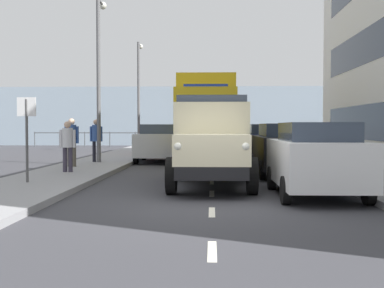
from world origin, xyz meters
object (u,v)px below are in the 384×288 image
street_sign (27,124)px  truck_vintage_cream (212,144)px  car_red_oppositeside_1 (169,139)px  pedestrian_couple_a (72,138)px  car_black_kerbside_1 (284,149)px  pedestrian_couple_b (68,142)px  lamp_post_far (139,86)px  car_maroon_oppositeside_2 (177,137)px  car_silver_oppositeside_0 (159,142)px  lamp_post_promenade (99,65)px  car_navy_kerbside_2 (266,143)px  car_white_kerbside_near (315,158)px  pedestrian_with_bag (96,137)px  lorry_cargo_yellow (206,117)px

street_sign → truck_vintage_cream: bearing=-178.0°
car_red_oppositeside_1 → pedestrian_couple_a: (2.76, 10.13, 0.30)m
truck_vintage_cream → car_black_kerbside_1: 4.22m
pedestrian_couple_b → lamp_post_far: (-0.16, -15.06, 3.01)m
car_maroon_oppositeside_2 → street_sign: bearing=83.3°
car_silver_oppositeside_0 → pedestrian_couple_b: bearing=71.2°
car_red_oppositeside_1 → lamp_post_promenade: (2.28, 7.64, 3.28)m
truck_vintage_cream → car_navy_kerbside_2: bearing=-105.2°
car_white_kerbside_near → street_sign: (7.29, -1.40, 0.79)m
lamp_post_promenade → street_sign: size_ratio=3.02×
car_maroon_oppositeside_2 → pedestrian_with_bag: size_ratio=2.53×
lorry_cargo_yellow → car_navy_kerbside_2: 2.96m
car_white_kerbside_near → car_silver_oppositeside_0: same height
lamp_post_far → street_sign: size_ratio=2.98×
car_black_kerbside_1 → lamp_post_promenade: bearing=-29.7°
car_white_kerbside_near → lamp_post_far: lamp_post_far is taller
pedestrian_with_bag → lorry_cargo_yellow: bearing=-156.1°
car_red_oppositeside_1 → truck_vintage_cream: bearing=99.0°
truck_vintage_cream → lamp_post_far: size_ratio=0.84×
car_red_oppositeside_1 → car_black_kerbside_1: bearing=112.3°
car_white_kerbside_near → car_silver_oppositeside_0: bearing=-66.8°
car_navy_kerbside_2 → car_white_kerbside_near: bearing=90.0°
car_white_kerbside_near → lamp_post_promenade: lamp_post_promenade is taller
pedestrian_couple_a → car_silver_oppositeside_0: bearing=-121.1°
car_maroon_oppositeside_2 → pedestrian_couple_b: (2.29, 18.38, 0.22)m
lorry_cargo_yellow → car_maroon_oppositeside_2: bearing=-79.6°
car_red_oppositeside_1 → street_sign: 15.53m
lorry_cargo_yellow → pedestrian_couple_b: bearing=56.3°
car_silver_oppositeside_0 → pedestrian_with_bag: pedestrian_with_bag is taller
car_maroon_oppositeside_2 → car_red_oppositeside_1: bearing=90.0°
car_red_oppositeside_1 → lamp_post_promenade: lamp_post_promenade is taller
street_sign → pedestrian_couple_a: bearing=-87.2°
car_navy_kerbside_2 → pedestrian_with_bag: (7.21, 1.36, 0.30)m
car_white_kerbside_near → street_sign: 7.46m
car_black_kerbside_1 → car_silver_oppositeside_0: size_ratio=1.09×
car_white_kerbside_near → pedestrian_couple_b: bearing=-32.0°
truck_vintage_cream → street_sign: truck_vintage_cream is taller
car_silver_oppositeside_0 → lamp_post_far: bearing=-75.7°
car_navy_kerbside_2 → pedestrian_couple_b: pedestrian_couple_b is taller
pedestrian_couple_a → street_sign: size_ratio=0.79×
car_red_oppositeside_1 → pedestrian_with_bag: (2.43, 7.64, 0.30)m
car_silver_oppositeside_0 → car_maroon_oppositeside_2: bearing=-90.0°
car_silver_oppositeside_0 → car_red_oppositeside_1: bearing=-90.0°
car_red_oppositeside_1 → lorry_cargo_yellow: bearing=111.0°
street_sign → car_navy_kerbside_2: bearing=-128.9°
car_navy_kerbside_2 → lamp_post_promenade: lamp_post_promenade is taller
pedestrian_with_bag → lamp_post_far: size_ratio=0.26×
lamp_post_promenade → lorry_cargo_yellow: bearing=-155.3°
lorry_cargo_yellow → car_red_oppositeside_1: size_ratio=1.82×
truck_vintage_cream → pedestrian_couple_a: truck_vintage_cream is taller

